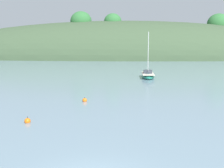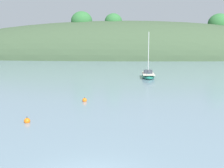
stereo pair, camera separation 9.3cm
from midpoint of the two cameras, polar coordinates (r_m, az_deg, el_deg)
far_shoreline_hill at (r=105.33m, az=1.83°, el=5.25°), size 150.00×36.00×30.57m
sailboat_red_portside at (r=46.27m, az=7.18°, el=1.70°), size 2.11×5.92×7.59m
mooring_buoy_outer at (r=27.48m, az=-5.62°, el=-3.27°), size 0.44×0.44×0.54m
mooring_buoy_channel at (r=21.08m, az=-16.78°, el=-7.15°), size 0.44×0.44×0.54m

